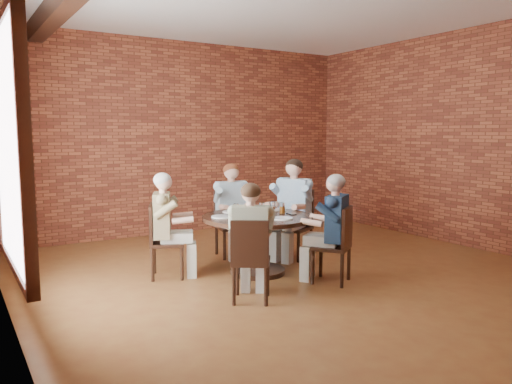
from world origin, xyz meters
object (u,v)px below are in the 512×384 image
chair_c (161,238)px  diner_e (332,229)px  chair_d (250,257)px  smartphone (291,214)px  diner_a (292,209)px  diner_c (167,226)px  chair_a (295,220)px  chair_b (230,220)px  diner_b (232,211)px  chair_e (338,242)px  diner_d (251,242)px  dining_table (258,233)px

chair_c → diner_e: (1.66, -1.28, 0.15)m
chair_d → smartphone: bearing=-108.7°
diner_a → diner_e: bearing=-41.0°
chair_c → diner_c: bearing=-90.0°
chair_a → chair_b: 0.95m
chair_a → chair_b: size_ratio=1.04×
diner_a → chair_b: 0.93m
diner_b → chair_e: diner_b is taller
diner_b → diner_d: size_ratio=1.06×
dining_table → chair_b: chair_b is taller
dining_table → chair_d: size_ratio=1.55×
chair_c → diner_c: diner_c is taller
diner_a → diner_d: diner_a is taller
diner_a → smartphone: 0.72m
chair_b → chair_c: 1.41m
dining_table → diner_a: (0.86, 0.43, 0.18)m
dining_table → chair_e: bearing=-55.0°
chair_b → diner_d: 2.06m
chair_b → diner_c: size_ratio=0.72×
diner_c → diner_e: 2.02m
chair_e → dining_table: bearing=-90.0°
chair_a → chair_c: size_ratio=1.07×
smartphone → diner_a: bearing=63.1°
chair_d → diner_e: (1.21, 0.12, 0.16)m
diner_b → diner_e: bearing=-67.7°
dining_table → diner_e: diner_e is taller
dining_table → chair_d: 1.12m
chair_b → diner_d: diner_d is taller
diner_e → smartphone: bearing=-114.3°
chair_d → chair_e: 1.26m
chair_c → diner_c: 0.17m
chair_a → diner_a: (-0.09, -0.04, 0.18)m
dining_table → smartphone: size_ratio=9.08×
chair_a → chair_e: size_ratio=1.07×
diner_c → chair_e: bearing=-104.9°
chair_b → chair_a: bearing=-26.7°
diner_e → diner_a: bearing=-139.2°
chair_c → smartphone: chair_c is taller
chair_b → diner_c: 1.36m
chair_a → chair_d: size_ratio=1.09×
dining_table → chair_b: (0.18, 1.05, -0.02)m
diner_a → diner_d: size_ratio=1.12×
chair_d → chair_c: bearing=-36.1°
diner_a → chair_e: diner_a is taller
diner_a → chair_b: diner_a is taller
smartphone → diner_d: bearing=-135.5°
diner_d → smartphone: size_ratio=8.23×
chair_b → chair_d: size_ratio=1.05×
diner_c → chair_e: (1.64, -1.31, -0.15)m
diner_a → diner_e: size_ratio=1.09×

